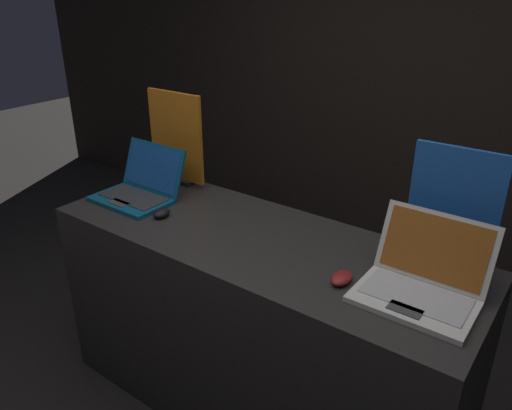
# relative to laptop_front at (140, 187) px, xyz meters

# --- Properties ---
(wall_back) EXTENTS (8.00, 0.05, 2.80)m
(wall_back) POSITION_rel_laptop_front_xyz_m (0.72, 1.85, 0.39)
(wall_back) COLOR black
(wall_back) RESTS_ON ground_plane
(display_counter) EXTENTS (1.91, 0.68, 0.95)m
(display_counter) POSITION_rel_laptop_front_xyz_m (0.72, 0.01, -0.54)
(display_counter) COLOR #282623
(display_counter) RESTS_ON ground_plane
(laptop_front) EXTENTS (0.39, 0.34, 0.25)m
(laptop_front) POSITION_rel_laptop_front_xyz_m (0.00, 0.00, 0.00)
(laptop_front) COLOR #0F5170
(laptop_front) RESTS_ON display_counter
(mouse_front) EXTENTS (0.06, 0.09, 0.04)m
(mouse_front) POSITION_rel_laptop_front_xyz_m (0.25, -0.09, -0.04)
(mouse_front) COLOR black
(mouse_front) RESTS_ON display_counter
(promo_stand_front) EXTENTS (0.36, 0.07, 0.49)m
(promo_stand_front) POSITION_rel_laptop_front_xyz_m (0.00, 0.27, 0.18)
(promo_stand_front) COLOR black
(promo_stand_front) RESTS_ON display_counter
(laptop_back) EXTENTS (0.40, 0.35, 0.26)m
(laptop_back) POSITION_rel_laptop_front_xyz_m (1.43, 0.00, 0.00)
(laptop_back) COLOR silver
(laptop_back) RESTS_ON display_counter
(mouse_back) EXTENTS (0.07, 0.11, 0.04)m
(mouse_back) POSITION_rel_laptop_front_xyz_m (1.17, -0.09, -0.04)
(mouse_back) COLOR maroon
(mouse_back) RESTS_ON display_counter
(promo_stand_back) EXTENTS (0.33, 0.07, 0.47)m
(promo_stand_back) POSITION_rel_laptop_front_xyz_m (1.43, 0.27, 0.17)
(promo_stand_back) COLOR black
(promo_stand_back) RESTS_ON display_counter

